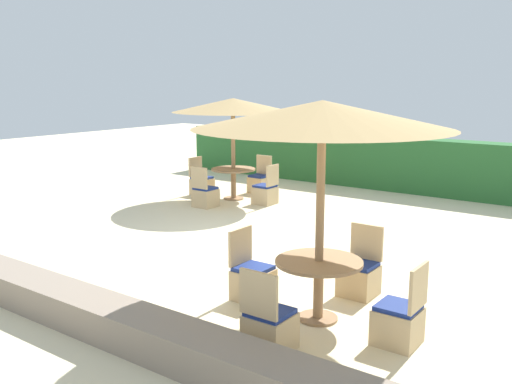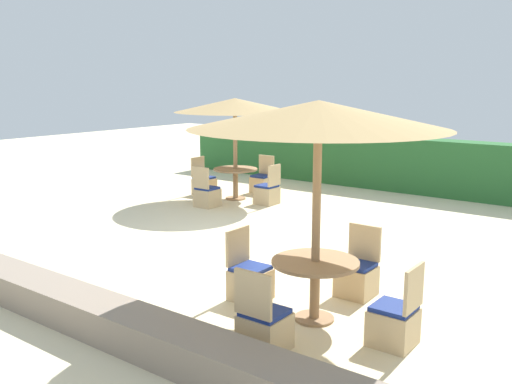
# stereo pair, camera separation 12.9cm
# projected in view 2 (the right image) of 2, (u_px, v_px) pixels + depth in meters

# --- Properties ---
(ground_plane) EXTENTS (40.00, 40.00, 0.00)m
(ground_plane) POSITION_uv_depth(u_px,v_px,m) (235.00, 249.00, 9.66)
(ground_plane) COLOR beige
(hedge_row) EXTENTS (13.00, 0.70, 1.37)m
(hedge_row) POSITION_uv_depth(u_px,v_px,m) (396.00, 164.00, 14.74)
(hedge_row) COLOR #28602D
(hedge_row) RESTS_ON ground_plane
(stone_border) EXTENTS (10.00, 0.56, 0.39)m
(stone_border) POSITION_uv_depth(u_px,v_px,m) (58.00, 300.00, 6.93)
(stone_border) COLOR gray
(stone_border) RESTS_ON ground_plane
(parasol_back_left) EXTENTS (2.86, 2.86, 2.40)m
(parasol_back_left) POSITION_uv_depth(u_px,v_px,m) (235.00, 105.00, 13.30)
(parasol_back_left) COLOR #93704C
(parasol_back_left) RESTS_ON ground_plane
(round_table_back_left) EXTENTS (1.05, 1.05, 0.74)m
(round_table_back_left) POSITION_uv_depth(u_px,v_px,m) (235.00, 175.00, 13.62)
(round_table_back_left) COLOR #93704C
(round_table_back_left) RESTS_ON ground_plane
(patio_chair_back_left_west) EXTENTS (0.46, 0.46, 0.93)m
(patio_chair_back_left_west) POSITION_uv_depth(u_px,v_px,m) (204.00, 184.00, 14.23)
(patio_chair_back_left_west) COLOR tan
(patio_chair_back_left_west) RESTS_ON ground_plane
(patio_chair_back_left_south) EXTENTS (0.46, 0.46, 0.93)m
(patio_chair_back_left_south) POSITION_uv_depth(u_px,v_px,m) (207.00, 195.00, 12.86)
(patio_chair_back_left_south) COLOR tan
(patio_chair_back_left_south) RESTS_ON ground_plane
(patio_chair_back_left_north) EXTENTS (0.46, 0.46, 0.93)m
(patio_chair_back_left_north) POSITION_uv_depth(u_px,v_px,m) (262.00, 182.00, 14.48)
(patio_chair_back_left_north) COLOR tan
(patio_chair_back_left_north) RESTS_ON ground_plane
(patio_chair_back_left_east) EXTENTS (0.46, 0.46, 0.93)m
(patio_chair_back_left_east) POSITION_uv_depth(u_px,v_px,m) (267.00, 193.00, 13.12)
(patio_chair_back_left_east) COLOR tan
(patio_chair_back_left_east) RESTS_ON ground_plane
(parasol_front_right) EXTENTS (2.97, 2.97, 2.61)m
(parasol_front_right) POSITION_uv_depth(u_px,v_px,m) (318.00, 115.00, 6.38)
(parasol_front_right) COLOR #93704C
(parasol_front_right) RESTS_ON ground_plane
(round_table_front_right) EXTENTS (1.04, 1.04, 0.74)m
(round_table_front_right) POSITION_uv_depth(u_px,v_px,m) (315.00, 274.00, 6.75)
(round_table_front_right) COLOR #93704C
(round_table_front_right) RESTS_ON ground_plane
(patio_chair_front_right_south) EXTENTS (0.46, 0.46, 0.93)m
(patio_chair_front_right_south) POSITION_uv_depth(u_px,v_px,m) (264.00, 327.00, 6.03)
(patio_chair_front_right_south) COLOR tan
(patio_chair_front_right_south) RESTS_ON ground_plane
(patio_chair_front_right_east) EXTENTS (0.46, 0.46, 0.93)m
(patio_chair_front_right_east) POSITION_uv_depth(u_px,v_px,m) (395.00, 322.00, 6.15)
(patio_chair_front_right_east) COLOR tan
(patio_chair_front_right_east) RESTS_ON ground_plane
(patio_chair_front_right_north) EXTENTS (0.46, 0.46, 0.93)m
(patio_chair_front_right_north) POSITION_uv_depth(u_px,v_px,m) (357.00, 276.00, 7.58)
(patio_chair_front_right_north) COLOR tan
(patio_chair_front_right_north) RESTS_ON ground_plane
(patio_chair_front_right_west) EXTENTS (0.46, 0.46, 0.93)m
(patio_chair_front_right_west) POSITION_uv_depth(u_px,v_px,m) (249.00, 280.00, 7.45)
(patio_chair_front_right_west) COLOR tan
(patio_chair_front_right_west) RESTS_ON ground_plane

